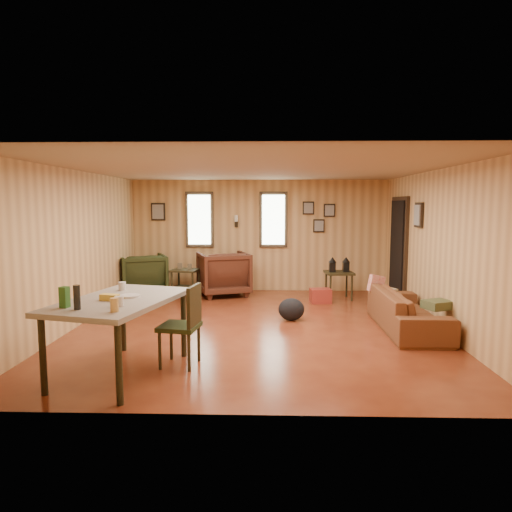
{
  "coord_description": "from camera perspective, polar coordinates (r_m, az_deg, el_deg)",
  "views": [
    {
      "loc": [
        0.21,
        -6.89,
        1.87
      ],
      "look_at": [
        0.0,
        0.4,
        1.05
      ],
      "focal_mm": 32.0,
      "sensor_mm": 36.0,
      "label": 1
    }
  ],
  "objects": [
    {
      "name": "end_table",
      "position": [
        9.5,
        -8.82,
        -2.68
      ],
      "size": [
        0.61,
        0.57,
        0.68
      ],
      "rotation": [
        0.0,
        0.0,
        -0.18
      ],
      "color": "#2B2713",
      "rests_on": "ground"
    },
    {
      "name": "room",
      "position": [
        7.2,
        1.32,
        1.11
      ],
      "size": [
        5.54,
        6.04,
        2.44
      ],
      "color": "brown",
      "rests_on": "ground"
    },
    {
      "name": "recliner_green",
      "position": [
        9.81,
        -13.99,
        -1.99
      ],
      "size": [
        1.18,
        1.15,
        0.94
      ],
      "primitive_type": "imported",
      "rotation": [
        0.0,
        0.0,
        -2.73
      ],
      "color": "#262F15",
      "rests_on": "ground"
    },
    {
      "name": "dining_chair",
      "position": [
        5.39,
        -8.83,
        -8.01
      ],
      "size": [
        0.5,
        0.5,
        0.96
      ],
      "rotation": [
        0.0,
        0.0,
        -0.16
      ],
      "color": "#262F15",
      "rests_on": "ground"
    },
    {
      "name": "backpack",
      "position": [
        7.46,
        4.44,
        -6.67
      ],
      "size": [
        0.48,
        0.39,
        0.37
      ],
      "rotation": [
        0.0,
        0.0,
        -0.19
      ],
      "color": "black",
      "rests_on": "ground"
    },
    {
      "name": "cooler",
      "position": [
        8.85,
        8.06,
        -4.94
      ],
      "size": [
        0.42,
        0.32,
        0.27
      ],
      "rotation": [
        0.0,
        0.0,
        0.14
      ],
      "color": "maroon",
      "rests_on": "ground"
    },
    {
      "name": "sofa",
      "position": [
        7.22,
        18.43,
        -5.75
      ],
      "size": [
        0.59,
        1.99,
        0.78
      ],
      "primitive_type": "imported",
      "rotation": [
        0.0,
        0.0,
        1.56
      ],
      "color": "brown",
      "rests_on": "ground"
    },
    {
      "name": "sofa_pillows",
      "position": [
        7.36,
        18.33,
        -4.68
      ],
      "size": [
        0.96,
        1.56,
        0.33
      ],
      "rotation": [
        0.0,
        0.0,
        0.41
      ],
      "color": "#494F2C",
      "rests_on": "sofa"
    },
    {
      "name": "side_table",
      "position": [
        9.19,
        10.34,
        -1.79
      ],
      "size": [
        0.57,
        0.57,
        0.84
      ],
      "rotation": [
        0.0,
        0.0,
        0.08
      ],
      "color": "#2B2713",
      "rests_on": "ground"
    },
    {
      "name": "recliner_brown",
      "position": [
        9.45,
        -4.09,
        -1.93
      ],
      "size": [
        1.21,
        1.17,
        1.0
      ],
      "primitive_type": "imported",
      "rotation": [
        0.0,
        0.0,
        3.47
      ],
      "color": "#432014",
      "rests_on": "ground"
    },
    {
      "name": "dining_table",
      "position": [
        5.24,
        -16.73,
        -5.95
      ],
      "size": [
        1.37,
        1.86,
        1.09
      ],
      "rotation": [
        0.0,
        0.0,
        -0.24
      ],
      "color": "gray",
      "rests_on": "ground"
    }
  ]
}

